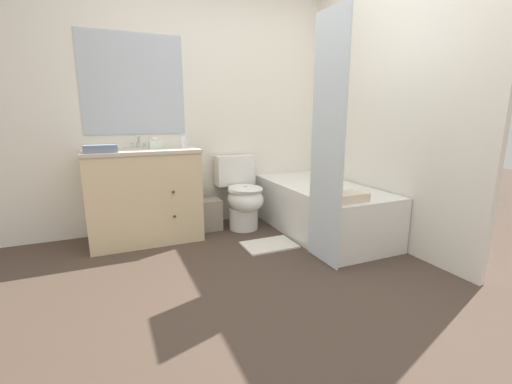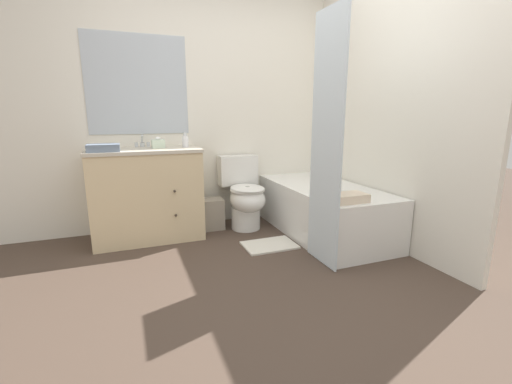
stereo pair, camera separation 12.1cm
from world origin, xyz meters
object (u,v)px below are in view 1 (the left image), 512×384
at_px(bathtub, 321,209).
at_px(bath_mat, 269,245).
at_px(soap_dispenser, 183,141).
at_px(sink_faucet, 139,144).
at_px(hand_towel_folded, 101,148).
at_px(bath_towel_folded, 347,197).
at_px(vanity_cabinet, 144,194).
at_px(toilet, 242,195).
at_px(wastebasket, 209,215).
at_px(tissue_box, 155,144).

distance_m(bathtub, bath_mat, 0.70).
relative_size(soap_dispenser, bath_mat, 0.29).
xyz_separation_m(bathtub, bath_mat, (-0.64, -0.14, -0.24)).
height_order(sink_faucet, hand_towel_folded, sink_faucet).
relative_size(bath_towel_folded, bath_mat, 0.67).
relative_size(bathtub, bath_towel_folded, 4.92).
bearing_deg(soap_dispenser, bath_mat, -45.62).
bearing_deg(bath_towel_folded, sink_faucet, 138.60).
relative_size(vanity_cabinet, toilet, 1.36).
relative_size(hand_towel_folded, bath_mat, 0.55).
relative_size(vanity_cabinet, wastebasket, 3.17).
height_order(wastebasket, soap_dispenser, soap_dispenser).
xyz_separation_m(tissue_box, soap_dispenser, (0.25, -0.03, 0.02)).
relative_size(bathtub, bath_mat, 3.29).
bearing_deg(bathtub, wastebasket, 152.38).
height_order(toilet, tissue_box, tissue_box).
relative_size(sink_faucet, wastebasket, 0.45).
bearing_deg(bath_towel_folded, vanity_cabinet, 142.69).
relative_size(wastebasket, bath_mat, 0.67).
xyz_separation_m(soap_dispenser, bath_towel_folded, (1.08, -1.11, -0.40)).
bearing_deg(bath_towel_folded, tissue_box, 139.53).
relative_size(toilet, tissue_box, 5.62).
height_order(vanity_cabinet, bath_mat, vanity_cabinet).
distance_m(tissue_box, bath_mat, 1.41).
bearing_deg(bath_towel_folded, toilet, 115.37).
distance_m(vanity_cabinet, tissue_box, 0.48).
bearing_deg(sink_faucet, toilet, -13.59).
distance_m(vanity_cabinet, soap_dispenser, 0.62).
height_order(wastebasket, bath_mat, wastebasket).
bearing_deg(sink_faucet, bath_mat, -39.14).
bearing_deg(bathtub, bath_towel_folded, -105.69).
relative_size(sink_faucet, soap_dispenser, 1.03).
relative_size(bathtub, soap_dispenser, 11.27).
bearing_deg(hand_towel_folded, bath_mat, -19.57).
distance_m(toilet, bath_mat, 0.68).
xyz_separation_m(sink_faucet, bath_mat, (1.00, -0.81, -0.89)).
height_order(tissue_box, bath_towel_folded, tissue_box).
relative_size(vanity_cabinet, bath_mat, 2.13).
distance_m(vanity_cabinet, hand_towel_folded, 0.59).
bearing_deg(soap_dispenser, wastebasket, 9.54).
bearing_deg(wastebasket, toilet, -14.75).
xyz_separation_m(vanity_cabinet, wastebasket, (0.63, 0.03, -0.28)).
bearing_deg(bathtub, sink_faucet, 157.63).
bearing_deg(toilet, vanity_cabinet, 176.58).
bearing_deg(soap_dispenser, sink_faucet, 154.33).
height_order(bathtub, soap_dispenser, soap_dispenser).
bearing_deg(toilet, bath_mat, -86.44).
height_order(vanity_cabinet, bathtub, vanity_cabinet).
bearing_deg(soap_dispenser, toilet, -4.78).
bearing_deg(sink_faucet, wastebasket, -12.96).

